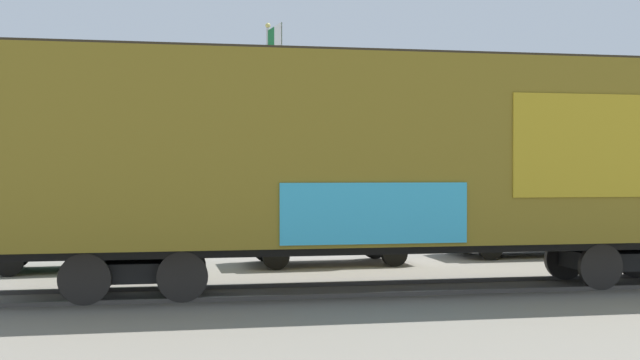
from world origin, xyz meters
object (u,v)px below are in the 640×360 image
parked_car_green (73,235)px  parked_car_white (325,231)px  parked_car_black (525,224)px  freight_car (392,155)px  flagpole (271,93)px

parked_car_green → parked_car_white: 6.14m
parked_car_white → parked_car_black: bearing=6.3°
parked_car_white → parked_car_black: 5.96m
parked_car_green → parked_car_white: (6.14, -0.30, 0.02)m
freight_car → parked_car_green: bearing=144.1°
freight_car → parked_car_black: (5.60, 5.04, -1.81)m
parked_car_green → freight_car: bearing=-35.9°
parked_car_black → parked_car_white: bearing=-173.7°
parked_car_black → freight_car: bearing=-138.0°
flagpole → parked_car_white: bearing=-88.8°
flagpole → parked_car_green: flagpole is taller
parked_car_black → flagpole: bearing=132.0°
parked_car_white → parked_car_black: (5.93, 0.66, 0.04)m
freight_car → flagpole: bearing=92.3°
parked_car_white → freight_car: bearing=-85.7°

